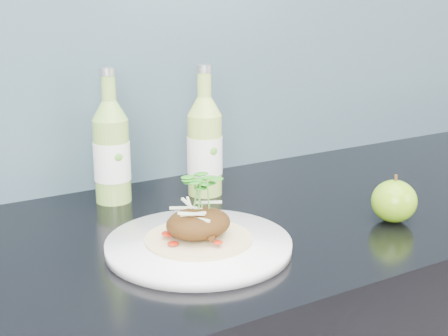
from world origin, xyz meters
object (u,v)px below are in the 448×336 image
Objects in this scene: cider_bottle_left at (112,152)px; dinner_plate at (199,245)px; cider_bottle_right at (205,146)px; green_apple at (394,201)px.

dinner_plate is at bearing -72.85° from cider_bottle_left.
dinner_plate is at bearing -143.87° from cider_bottle_right.
cider_bottle_left reaches higher than dinner_plate.
dinner_plate is 0.34m from green_apple.
cider_bottle_right is at bearing -4.12° from cider_bottle_left.
dinner_plate is 1.31× the size of cider_bottle_left.
cider_bottle_left is at bearing 141.02° from cider_bottle_right.
cider_bottle_left is 1.00× the size of cider_bottle_right.
dinner_plate is 1.31× the size of cider_bottle_right.
cider_bottle_left is at bearing 94.65° from dinner_plate.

